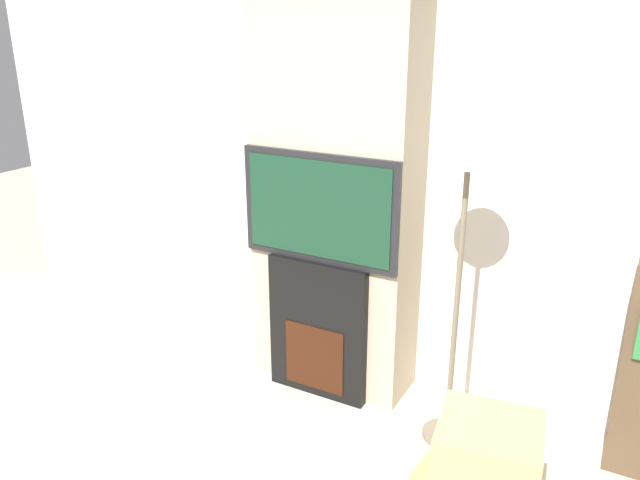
# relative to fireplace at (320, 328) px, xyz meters

# --- Properties ---
(wall_back) EXTENTS (6.00, 0.06, 2.70)m
(wall_back) POSITION_rel_fireplace_xyz_m (0.00, 0.42, 0.92)
(wall_back) COLOR silver
(wall_back) RESTS_ON ground_plane
(chimney_breast) EXTENTS (0.98, 0.39, 2.70)m
(chimney_breast) POSITION_rel_fireplace_xyz_m (0.00, 0.20, 0.92)
(chimney_breast) COLOR tan
(chimney_breast) RESTS_ON ground_plane
(fireplace) EXTENTS (0.63, 0.15, 0.87)m
(fireplace) POSITION_rel_fireplace_xyz_m (0.00, 0.00, 0.00)
(fireplace) COLOR black
(fireplace) RESTS_ON ground_plane
(television) EXTENTS (0.97, 0.07, 0.64)m
(television) POSITION_rel_fireplace_xyz_m (0.00, -0.00, 0.76)
(television) COLOR black
(television) RESTS_ON fireplace
(floor_lamp) EXTENTS (0.32, 0.32, 1.65)m
(floor_lamp) POSITION_rel_fireplace_xyz_m (0.84, -0.07, 0.87)
(floor_lamp) COLOR #726651
(floor_lamp) RESTS_ON ground_plane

